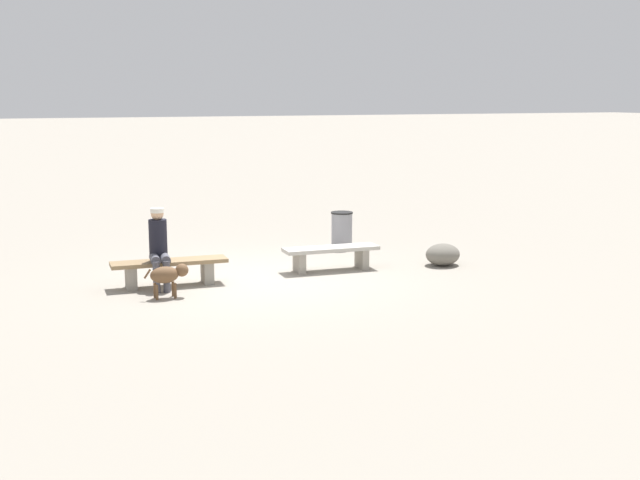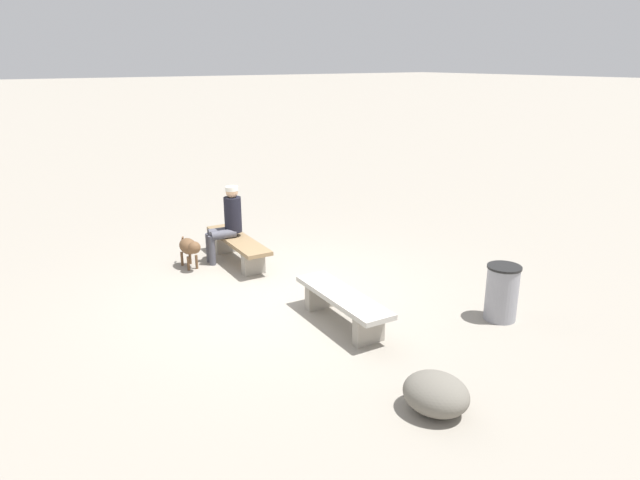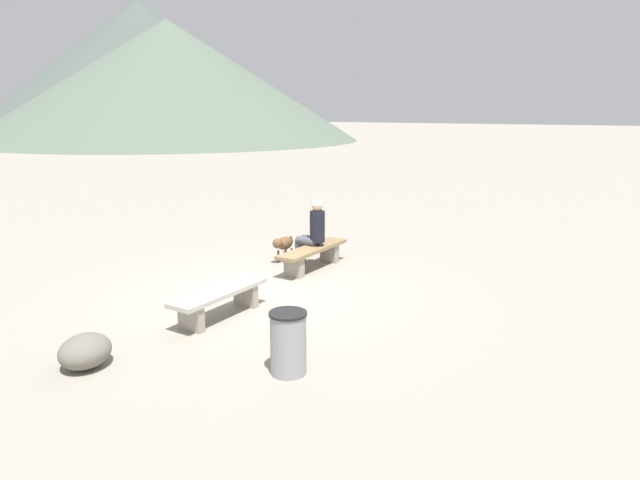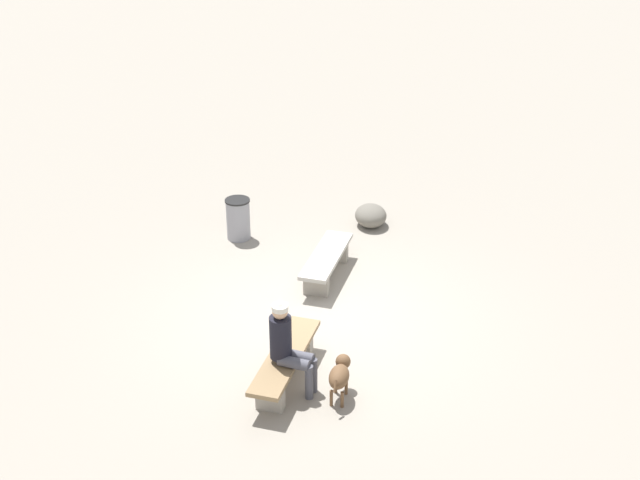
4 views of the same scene
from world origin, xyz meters
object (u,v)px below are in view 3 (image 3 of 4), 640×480
at_px(bench_left, 220,298).
at_px(boulder, 85,351).
at_px(bench_right, 313,254).
at_px(dog, 283,244).
at_px(seated_person, 313,230).
at_px(trash_bin, 288,343).

distance_m(bench_left, boulder, 2.10).
relative_size(bench_right, dog, 2.74).
distance_m(bench_right, dog, 0.81).
bearing_deg(dog, seated_person, 88.52).
bearing_deg(bench_right, dog, 79.68).
relative_size(bench_right, seated_person, 1.46).
relative_size(seated_person, boulder, 1.94).
bearing_deg(seated_person, dog, 95.60).
bearing_deg(bench_left, dog, 19.03).
height_order(seated_person, trash_bin, seated_person).
height_order(seated_person, boulder, seated_person).
xyz_separation_m(bench_right, dog, (0.20, 0.78, 0.06)).
height_order(bench_left, dog, dog).
xyz_separation_m(dog, trash_bin, (-4.14, -2.65, 0.01)).
bearing_deg(trash_bin, seated_person, 25.43).
xyz_separation_m(seated_person, dog, (0.02, 0.69, -0.36)).
xyz_separation_m(bench_right, boulder, (-4.95, 0.34, -0.10)).
bearing_deg(dog, trash_bin, 32.74).
xyz_separation_m(bench_left, dog, (3.09, 0.83, 0.06)).
bearing_deg(boulder, bench_left, -10.83).
bearing_deg(seated_person, bench_right, -147.55).
xyz_separation_m(dog, boulder, (-5.15, -0.44, -0.17)).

